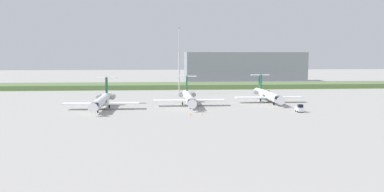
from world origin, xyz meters
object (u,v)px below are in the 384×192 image
at_px(regional_jet_nearest, 102,100).
at_px(safety_cone_front_marker, 191,114).
at_px(regional_jet_third, 267,95).
at_px(antenna_mast, 179,67).
at_px(baggage_tug, 300,109).
at_px(safety_cone_mid_marker, 202,114).
at_px(regional_jet_second, 189,98).

bearing_deg(regional_jet_nearest, safety_cone_front_marker, -28.92).
distance_m(regional_jet_nearest, regional_jet_third, 55.85).
height_order(antenna_mast, safety_cone_front_marker, antenna_mast).
distance_m(baggage_tug, safety_cone_mid_marker, 28.83).
xyz_separation_m(regional_jet_third, baggage_tug, (3.17, -23.29, -1.53)).
height_order(baggage_tug, safety_cone_front_marker, baggage_tug).
height_order(regional_jet_nearest, safety_cone_mid_marker, regional_jet_nearest).
xyz_separation_m(antenna_mast, safety_cone_mid_marker, (3.92, -54.44, -10.95)).
distance_m(regional_jet_third, safety_cone_mid_marker, 36.92).
bearing_deg(regional_jet_third, regional_jet_nearest, -167.42).
bearing_deg(safety_cone_front_marker, safety_cone_mid_marker, -1.90).
relative_size(regional_jet_third, baggage_tug, 9.69).
bearing_deg(safety_cone_mid_marker, antenna_mast, 94.12).
bearing_deg(baggage_tug, regional_jet_second, 151.37).
relative_size(regional_jet_nearest, regional_jet_second, 1.00).
xyz_separation_m(regional_jet_second, baggage_tug, (30.88, -16.86, -1.53)).
bearing_deg(baggage_tug, safety_cone_front_marker, -174.15).
bearing_deg(regional_jet_nearest, safety_cone_mid_marker, -26.48).
distance_m(antenna_mast, safety_cone_mid_marker, 55.67).
bearing_deg(regional_jet_second, safety_cone_mid_marker, -83.63).
distance_m(regional_jet_third, baggage_tug, 23.56).
bearing_deg(regional_jet_second, regional_jet_third, 13.06).
bearing_deg(regional_jet_second, safety_cone_front_marker, -92.22).
bearing_deg(regional_jet_nearest, regional_jet_second, 12.08).
distance_m(regional_jet_second, baggage_tug, 35.22).
xyz_separation_m(regional_jet_second, antenna_mast, (-1.67, 34.23, 8.69)).
distance_m(antenna_mast, baggage_tug, 61.44).
distance_m(regional_jet_nearest, baggage_tug, 58.76).
bearing_deg(safety_cone_front_marker, regional_jet_second, 87.78).
bearing_deg(baggage_tug, regional_jet_nearest, 169.08).
distance_m(regional_jet_second, safety_cone_front_marker, 20.25).
height_order(regional_jet_nearest, regional_jet_second, same).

